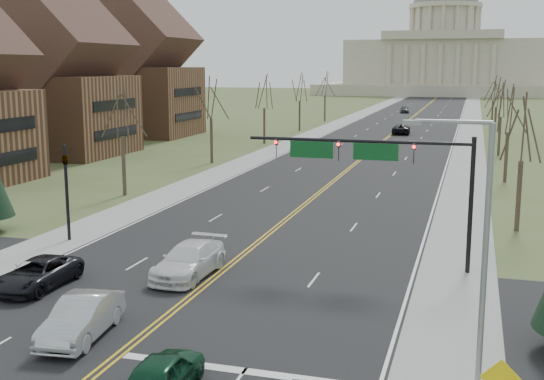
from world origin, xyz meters
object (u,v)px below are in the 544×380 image
Objects in this scene: street_light at (478,238)px; car_sb_inner_lead at (82,318)px; car_sb_outer_lead at (38,274)px; car_far_nb at (401,129)px; car_far_sb at (405,109)px; signal_mast at (374,161)px; car_sb_inner_second at (189,260)px; signal_left at (66,182)px; car_nb_inner_lead at (163,374)px.

car_sb_inner_lead is at bearing 179.75° from street_light.
car_sb_inner_lead is 7.33m from car_sb_outer_lead.
car_far_sb is at bearing -87.87° from car_far_nb.
signal_mast reaches higher than car_sb_inner_second.
signal_left is 1.04× the size of car_far_nb.
street_light reaches higher than car_sb_outer_lead.
car_nb_inner_lead is 140.62m from car_far_sb.
car_far_nb reaches higher than car_sb_outer_lead.
car_sb_inner_second is 128.29m from car_far_sb.
car_sb_outer_lead is at bearing 166.43° from street_light.
car_nb_inner_lead is at bearing -94.86° from car_far_sb.
signal_mast is 18.11m from car_sb_outer_lead.
car_sb_inner_lead is 0.88× the size of car_far_nb.
car_far_nb is (-6.03, 73.60, -4.95)m from signal_mast.
car_nb_inner_lead is 0.93× the size of car_far_sb.
car_sb_outer_lead is (3.80, -8.57, -2.99)m from signal_left.
signal_left is at bearing -101.23° from car_far_sb.
car_sb_inner_lead is (9.27, -13.44, -2.87)m from signal_left.
car_far_sb is at bearing 86.05° from signal_left.
signal_mast is at bearing 111.41° from street_light.
signal_mast is 11.13m from car_sb_inner_second.
car_sb_inner_second is at bearing 77.29° from car_sb_inner_lead.
car_sb_inner_second is 1.00× the size of car_far_nb.
car_sb_inner_second reaches higher than car_sb_inner_lead.
car_sb_inner_lead reaches higher than car_nb_inner_lead.
car_sb_inner_lead reaches higher than car_far_sb.
car_sb_outer_lead is 0.89× the size of car_far_nb.
car_far_nb is (12.92, 73.60, -2.90)m from signal_left.
car_far_nb is 1.24× the size of car_far_sb.
car_sb_outer_lead is (-10.68, 8.35, -0.02)m from car_nb_inner_lead.
signal_mast reaches higher than car_far_nb.
car_sb_inner_second reaches higher than car_nb_inner_lead.
car_sb_outer_lead is at bearing 131.32° from car_sb_inner_lead.
signal_mast is at bearing 91.80° from car_far_nb.
car_sb_inner_second reaches higher than car_far_sb.
car_far_nb is (-1.56, 90.52, 0.07)m from car_nb_inner_lead.
car_sb_inner_lead is at bearing -125.75° from signal_mast.
street_light is 1.96× the size of car_far_sb.
signal_mast reaches higher than car_sb_inner_lead.
street_light is at bearing -162.76° from car_nb_inner_lead.
signal_mast is at bearing 47.22° from car_sb_inner_lead.
signal_mast is 17.27m from car_sb_inner_lead.
street_light is 15.59m from car_sb_inner_lead.
car_sb_inner_second is at bearing 31.49° from car_sb_outer_lead.
car_sb_inner_lead is at bearing -41.46° from car_sb_outer_lead.
street_light is 1.76× the size of car_sb_outer_lead.
car_sb_inner_lead is (-14.96, 0.06, -4.38)m from street_light.
car_sb_inner_second is at bearing 148.05° from street_light.
signal_left reaches higher than car_sb_outer_lead.
street_light is (24.24, -13.50, 1.51)m from signal_left.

